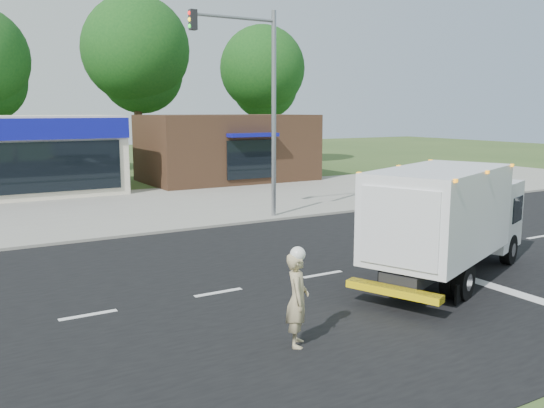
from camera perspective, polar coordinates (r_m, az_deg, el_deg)
name	(u,v)px	position (r m, az deg, el deg)	size (l,w,h in m)	color
ground	(322,275)	(15.21, 5.03, -7.02)	(120.00, 120.00, 0.00)	#385123
road_asphalt	(323,275)	(15.21, 5.03, -7.00)	(60.00, 14.00, 0.02)	black
sidewalk	(198,221)	(22.20, -7.30, -1.71)	(60.00, 2.40, 0.12)	gray
parking_apron	(149,202)	(27.57, -12.05, 0.19)	(60.00, 9.00, 0.02)	gray
lane_markings	(397,280)	(15.03, 12.28, -7.34)	(55.20, 7.00, 0.01)	silver
ems_box_truck	(449,215)	(15.07, 17.16, -1.00)	(6.84, 4.37, 2.91)	black
emergency_worker	(297,298)	(10.54, 2.53, -9.24)	(0.69, 0.76, 1.86)	tan
brown_storefront	(227,148)	(35.50, -4.44, 5.58)	(10.00, 6.70, 4.00)	#382316
traffic_signal_pole	(259,93)	(22.31, -1.28, 10.97)	(3.51, 0.25, 8.00)	gray
background_trees	(63,62)	(40.89, -20.03, 13.09)	(36.77, 7.39, 12.10)	#332114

